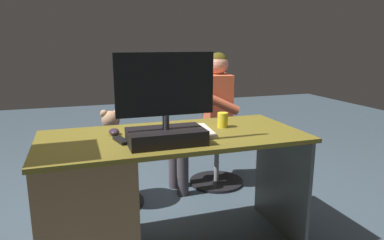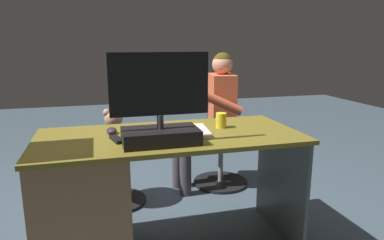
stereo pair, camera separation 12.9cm
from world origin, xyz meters
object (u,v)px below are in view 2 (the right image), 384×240
at_px(desk, 102,197).
at_px(monitor, 160,117).
at_px(cup, 221,120).
at_px(office_chair_teddy, 116,170).
at_px(visitor_chair, 221,156).
at_px(computer_mouse, 112,131).
at_px(keyboard, 162,129).
at_px(person, 213,111).
at_px(teddy_bear, 114,130).
at_px(tv_remote, 117,139).

distance_m(desk, monitor, 0.61).
bearing_deg(cup, office_chair_teddy, -46.54).
bearing_deg(visitor_chair, computer_mouse, 38.53).
distance_m(keyboard, cup, 0.38).
xyz_separation_m(visitor_chair, person, (0.09, 0.01, 0.43)).
height_order(monitor, computer_mouse, monitor).
bearing_deg(visitor_chair, office_chair_teddy, 8.66).
height_order(teddy_bear, person, person).
bearing_deg(monitor, visitor_chair, -124.89).
xyz_separation_m(keyboard, teddy_bear, (0.26, -0.65, -0.15)).
bearing_deg(keyboard, visitor_chair, -130.75).
height_order(desk, tv_remote, tv_remote).
bearing_deg(tv_remote, visitor_chair, -148.72).
height_order(keyboard, office_chair_teddy, keyboard).
bearing_deg(computer_mouse, keyboard, 178.74).
xyz_separation_m(monitor, person, (-0.65, -1.04, -0.20)).
bearing_deg(tv_remote, teddy_bear, -104.76).
relative_size(computer_mouse, teddy_bear, 0.30).
bearing_deg(tv_remote, monitor, 140.73).
bearing_deg(person, office_chair_teddy, 8.66).
distance_m(office_chair_teddy, person, 0.96).
bearing_deg(keyboard, office_chair_teddy, -67.89).
relative_size(monitor, visitor_chair, 1.06).
xyz_separation_m(keyboard, computer_mouse, (0.30, -0.01, 0.01)).
height_order(desk, teddy_bear, teddy_bear).
xyz_separation_m(keyboard, person, (-0.59, -0.77, -0.06)).
height_order(desk, office_chair_teddy, desk).
xyz_separation_m(office_chair_teddy, person, (-0.85, -0.13, 0.41)).
distance_m(computer_mouse, tv_remote, 0.17).
distance_m(desk, cup, 0.85).
distance_m(monitor, keyboard, 0.31).
distance_m(computer_mouse, cup, 0.68).
relative_size(tv_remote, teddy_bear, 0.47).
xyz_separation_m(office_chair_teddy, visitor_chair, (-0.94, -0.14, -0.01)).
bearing_deg(person, cup, 74.87).
bearing_deg(cup, desk, 5.48).
height_order(keyboard, teddy_bear, teddy_bear).
bearing_deg(office_chair_teddy, visitor_chair, -171.34).
height_order(computer_mouse, person, person).
bearing_deg(teddy_bear, person, -172.07).
height_order(monitor, keyboard, monitor).
height_order(cup, tv_remote, cup).
relative_size(monitor, tv_remote, 3.48).
xyz_separation_m(desk, keyboard, (-0.38, -0.10, 0.36)).
height_order(tv_remote, office_chair_teddy, tv_remote).
height_order(teddy_bear, visitor_chair, teddy_bear).
bearing_deg(computer_mouse, desk, 53.61).
bearing_deg(cup, visitor_chair, -110.47).
bearing_deg(office_chair_teddy, desk, 80.93).
bearing_deg(tv_remote, desk, -44.43).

